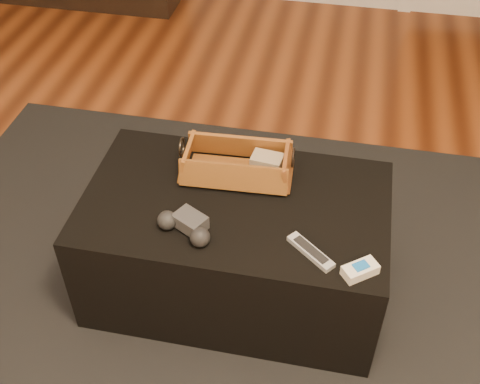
% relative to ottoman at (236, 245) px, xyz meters
% --- Properties ---
extents(floor, '(5.00, 5.50, 0.01)m').
position_rel_ottoman_xyz_m(floor, '(-0.24, -0.27, -0.23)').
color(floor, brown).
rests_on(floor, ground).
extents(area_rug, '(2.60, 2.00, 0.01)m').
position_rel_ottoman_xyz_m(area_rug, '(-0.00, -0.05, -0.22)').
color(area_rug, black).
rests_on(area_rug, floor).
extents(ottoman, '(1.00, 0.60, 0.42)m').
position_rel_ottoman_xyz_m(ottoman, '(0.00, 0.00, 0.00)').
color(ottoman, black).
rests_on(ottoman, area_rug).
extents(tv_remote, '(0.20, 0.07, 0.02)m').
position_rel_ottoman_xyz_m(tv_remote, '(-0.04, 0.11, 0.23)').
color(tv_remote, black).
rests_on(tv_remote, wicker_basket).
extents(cloth_bundle, '(0.11, 0.08, 0.06)m').
position_rel_ottoman_xyz_m(cloth_bundle, '(0.08, 0.16, 0.25)').
color(cloth_bundle, tan).
rests_on(cloth_bundle, wicker_basket).
extents(wicker_basket, '(0.39, 0.22, 0.13)m').
position_rel_ottoman_xyz_m(wicker_basket, '(-0.02, 0.13, 0.25)').
color(wicker_basket, '#935E21').
rests_on(wicker_basket, ottoman).
extents(game_controller, '(0.20, 0.15, 0.06)m').
position_rel_ottoman_xyz_m(game_controller, '(-0.12, -0.17, 0.24)').
color(game_controller, '#303033').
rests_on(game_controller, ottoman).
extents(silver_remote, '(0.15, 0.14, 0.02)m').
position_rel_ottoman_xyz_m(silver_remote, '(0.27, -0.18, 0.22)').
color(silver_remote, '#B5B8BE').
rests_on(silver_remote, ottoman).
extents(cream_gadget, '(0.11, 0.10, 0.04)m').
position_rel_ottoman_xyz_m(cream_gadget, '(0.41, -0.23, 0.23)').
color(cream_gadget, silver).
rests_on(cream_gadget, ottoman).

